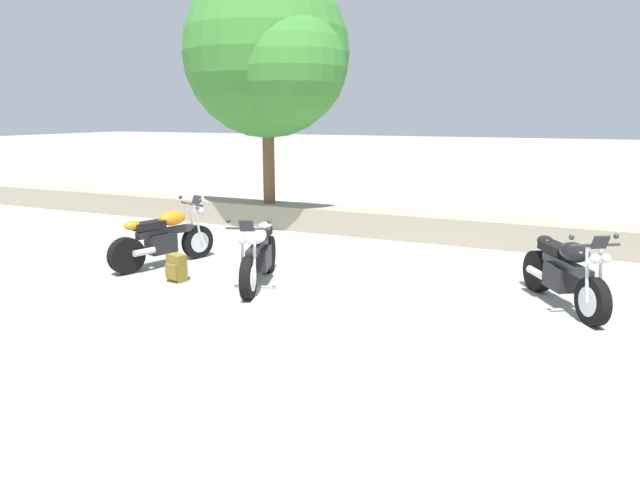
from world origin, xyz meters
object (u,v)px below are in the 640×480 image
Objects in this scene: motorcycle_orange_near_left at (165,238)px; leafy_tree_far_left at (271,57)px; motorcycle_white_centre at (258,255)px; motorcycle_black_far_right at (565,273)px; rider_backpack at (176,267)px.

leafy_tree_far_left is at bearing 87.92° from motorcycle_orange_near_left.
motorcycle_black_far_right is (4.43, 0.79, 0.00)m from motorcycle_white_centre.
motorcycle_orange_near_left is at bearing 137.79° from rider_backpack.
motorcycle_black_far_right is at bearing 10.17° from motorcycle_white_centre.
motorcycle_white_centre is 0.38× the size of leafy_tree_far_left.
motorcycle_orange_near_left reaches higher than rider_backpack.
rider_backpack is at bearing -164.16° from motorcycle_white_centre.
motorcycle_black_far_right is 7.99m from leafy_tree_far_left.
leafy_tree_far_left reaches higher than motorcycle_black_far_right.
rider_backpack is 0.09× the size of leafy_tree_far_left.
motorcycle_white_centre is 4.28× the size of rider_backpack.
motorcycle_white_centre is at bearing -64.89° from leafy_tree_far_left.
motorcycle_white_centre is 4.50m from motorcycle_black_far_right.
motorcycle_black_far_right is at bearing 3.81° from motorcycle_orange_near_left.
motorcycle_white_centre is at bearing -9.71° from motorcycle_orange_near_left.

